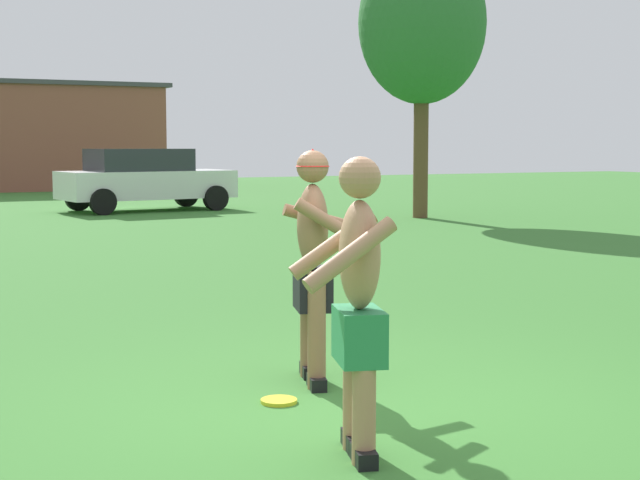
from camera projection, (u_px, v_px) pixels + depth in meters
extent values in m
plane|color=#38752D|center=(346.00, 408.00, 6.34)|extent=(80.00, 80.00, 0.00)
cube|color=black|center=(309.00, 370.00, 7.20)|extent=(0.18, 0.28, 0.09)
cylinder|color=#936647|center=(309.00, 321.00, 7.17)|extent=(0.13, 0.13, 0.83)
cube|color=black|center=(317.00, 382.00, 6.84)|extent=(0.18, 0.28, 0.09)
cylinder|color=#936647|center=(317.00, 330.00, 6.80)|extent=(0.13, 0.13, 0.83)
cube|color=black|center=(313.00, 289.00, 6.96)|extent=(0.34, 0.43, 0.30)
ellipsoid|color=#936647|center=(313.00, 226.00, 6.91)|extent=(0.32, 0.41, 0.60)
cylinder|color=#936647|center=(321.00, 219.00, 7.16)|extent=(0.58, 0.22, 0.24)
cylinder|color=#936647|center=(332.00, 224.00, 6.69)|extent=(0.53, 0.28, 0.37)
sphere|color=#936647|center=(313.00, 167.00, 6.87)|extent=(0.23, 0.23, 0.23)
cone|color=red|center=(313.00, 158.00, 6.86)|extent=(0.30, 0.30, 0.13)
cube|color=black|center=(364.00, 456.00, 5.23)|extent=(0.18, 0.28, 0.09)
cylinder|color=tan|center=(364.00, 389.00, 5.20)|extent=(0.13, 0.13, 0.82)
cube|color=black|center=(354.00, 441.00, 5.50)|extent=(0.18, 0.28, 0.09)
cylinder|color=tan|center=(354.00, 377.00, 5.46)|extent=(0.13, 0.13, 0.82)
cube|color=#28844C|center=(359.00, 336.00, 5.30)|extent=(0.35, 0.45, 0.30)
ellipsoid|color=tan|center=(360.00, 255.00, 5.26)|extent=(0.32, 0.43, 0.60)
cylinder|color=tan|center=(350.00, 255.00, 4.99)|extent=(0.53, 0.13, 0.38)
cylinder|color=tan|center=(333.00, 245.00, 5.48)|extent=(0.52, 0.21, 0.39)
sphere|color=tan|center=(360.00, 178.00, 5.22)|extent=(0.23, 0.23, 0.23)
cylinder|color=yellow|center=(279.00, 401.00, 6.47)|extent=(0.24, 0.24, 0.03)
cube|color=white|center=(147.00, 184.00, 24.81)|extent=(4.46, 2.23, 0.70)
cube|color=#282D33|center=(139.00, 160.00, 24.64)|extent=(2.56, 1.82, 0.56)
cylinder|color=black|center=(186.00, 195.00, 26.41)|extent=(0.66, 0.28, 0.64)
cylinder|color=black|center=(216.00, 198.00, 24.90)|extent=(0.66, 0.28, 0.64)
cylinder|color=black|center=(78.00, 198.00, 24.79)|extent=(0.66, 0.28, 0.64)
cylinder|color=black|center=(103.00, 202.00, 23.29)|extent=(0.66, 0.28, 0.64)
cylinder|color=brown|center=(421.00, 149.00, 22.37)|extent=(0.34, 0.34, 3.16)
ellipsoid|color=#2D7033|center=(422.00, 23.00, 22.09)|extent=(2.91, 2.91, 3.67)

